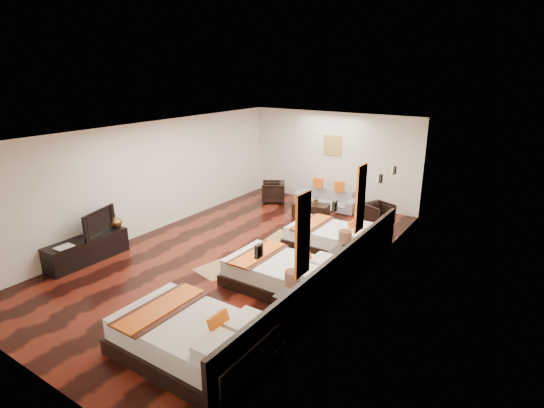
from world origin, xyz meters
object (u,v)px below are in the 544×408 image
Objects in this scene: figurine at (115,221)px; tv_console at (87,249)px; nightstand_a at (292,305)px; coffee_table at (311,210)px; sofa at (328,198)px; armchair_right at (378,214)px; bed_far at (334,238)px; table_plant at (316,200)px; bed_mid at (284,274)px; bed_near at (193,338)px; armchair_left at (273,192)px; nightstand_b at (344,260)px; tv at (96,222)px; book at (60,246)px.

tv_console is at bearing -90.00° from figurine.
coffee_table is at bearing 115.09° from nightstand_a.
sofa is 2.86× the size of armchair_right.
figurine reaches higher than bed_far.
table_plant is (2.81, 4.53, -0.19)m from figurine.
bed_mid is 4.42m from tv_console.
bed_near is 1.30× the size of tv_console.
tv_console is 5.94m from armchair_left.
tv_console is (-4.20, -1.38, -0.01)m from bed_mid.
coffee_table is (-2.25, 2.76, -0.14)m from nightstand_b.
figurine reaches higher than table_plant.
tv is at bearing 161.93° from bed_near.
table_plant is (-1.39, 3.93, 0.24)m from bed_mid.
armchair_right is (4.50, 4.87, -0.39)m from figurine.
tv reaches higher than armchair_right.
bed_far is (-0.00, 4.67, -0.03)m from bed_near.
tv_console is (-4.95, -2.48, -0.07)m from nightstand_b.
bed_near is 2.31× the size of tv.
book is 0.51× the size of armchair_right.
bed_mid reaches higher than sofa.
bed_mid is 4.17m from table_plant.
bed_mid is at bearing 90.05° from bed_near.
bed_near reaches higher than book.
tv reaches higher than book.
figurine is (-0.05, 0.53, -0.14)m from tv.
figurine reaches higher than armchair_right.
tv reaches higher than tv_console.
armchair_left is at bearing 139.44° from nightstand_b.
bed_mid reaches higher than armchair_right.
armchair_left is (-3.94, 3.37, -0.01)m from nightstand_b.
tv is 0.55m from figurine.
bed_far is at bearing -48.06° from coffee_table.
armchair_left is 1.80m from coffee_table.
table_plant is (-2.13, 4.88, 0.19)m from nightstand_a.
nightstand_b reaches higher than book.
bed_near is at bearing -76.66° from coffee_table.
book is 7.38m from sofa.
book is at bearing -40.34° from armchair_left.
bed_mid is at bearing -160.59° from armchair_right.
tv_console is (-4.95, -0.44, -0.06)m from nightstand_a.
bed_mid is 5.13m from sofa.
bed_far is 2.11m from armchair_right.
book is (-4.95, -3.06, 0.23)m from nightstand_b.
bed_mid is at bearing -124.29° from nightstand_b.
bed_mid is at bearing -68.73° from coffee_table.
armchair_left is (-3.94, 5.41, -0.00)m from nightstand_a.
bed_mid is 4.26m from figurine.
nightstand_a is 0.93× the size of tv.
armchair_left is at bearing 125.53° from bed_mid.
nightstand_a reaches higher than coffee_table.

